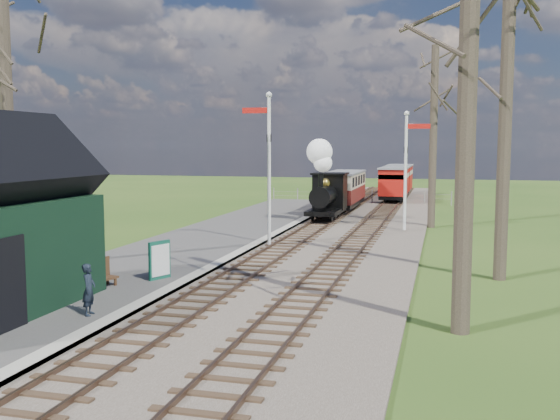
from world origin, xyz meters
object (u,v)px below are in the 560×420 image
Objects in this scene: semaphore_near at (267,158)px; red_carriage_b at (399,179)px; coach at (344,188)px; sign_board at (160,260)px; red_carriage_a at (394,183)px; locomotive at (326,186)px; person at (89,289)px; semaphore_far at (407,162)px; bench at (93,275)px.

red_carriage_b is (3.37, 26.89, -2.21)m from semaphore_near.
coach is at bearing -102.07° from red_carriage_b.
red_carriage_a is at bearing 81.03° from sign_board.
semaphore_near reaches higher than locomotive.
semaphore_near is at bearing -94.99° from locomotive.
coach reaches higher than red_carriage_b.
person is (-4.41, -32.83, -0.61)m from red_carriage_a.
semaphore_near reaches higher than red_carriage_b.
semaphore_far is 5.06× the size of sign_board.
sign_board is at bearing 52.15° from bench.
bench is at bearing -105.00° from semaphore_near.
semaphore_far is at bearing -63.39° from coach.
red_carriage_b is at bearing 81.84° from locomotive.
semaphore_near is 1.46× the size of locomotive.
semaphore_near is 1.30× the size of red_carriage_b.
semaphore_far is 1.34× the size of locomotive.
semaphore_far reaches higher than red_carriage_a.
semaphore_far is 1.20× the size of red_carriage_b.
semaphore_near reaches higher than bench.
red_carriage_a is at bearing -90.00° from red_carriage_b.
person is (-4.41, -38.33, -0.61)m from red_carriage_b.
coach reaches higher than sign_board.
red_carriage_b is (-1.77, 20.89, -1.94)m from semaphore_far.
red_carriage_b is at bearing 82.86° from semaphore_near.
red_carriage_b reaches higher than person.
semaphore_far is 5.32m from locomotive.
semaphore_far reaches higher than coach.
semaphore_far is 1.20× the size of red_carriage_a.
semaphore_far is (5.14, 6.00, -0.27)m from semaphore_near.
red_carriage_a is at bearing 78.39° from locomotive.
locomotive is 3.51× the size of person.
semaphore_far is at bearing 49.40° from semaphore_near.
locomotive reaches higher than person.
person is (1.38, -2.41, 0.23)m from bench.
semaphore_far is at bearing -83.42° from red_carriage_a.
red_carriage_a is 4.23× the size of sign_board.
coach is 1.42× the size of red_carriage_a.
coach is (0.77, 14.73, -2.17)m from semaphore_near.
semaphore_near reaches higher than sign_board.
coach is 22.26m from sign_board.
coach is (0.01, 6.06, -0.52)m from locomotive.
red_carriage_b reaches higher than sign_board.
coach is at bearing 82.36° from bench.
bench is (-7.56, -15.03, -2.78)m from semaphore_far.
red_carriage_a is (2.60, 6.66, -0.03)m from coach.
semaphore_far is 18.67m from person.
locomotive reaches higher than bench.
coach is (-4.37, 8.73, -1.90)m from semaphore_far.
semaphore_far reaches higher than sign_board.
bench is at bearing -100.77° from red_carriage_a.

